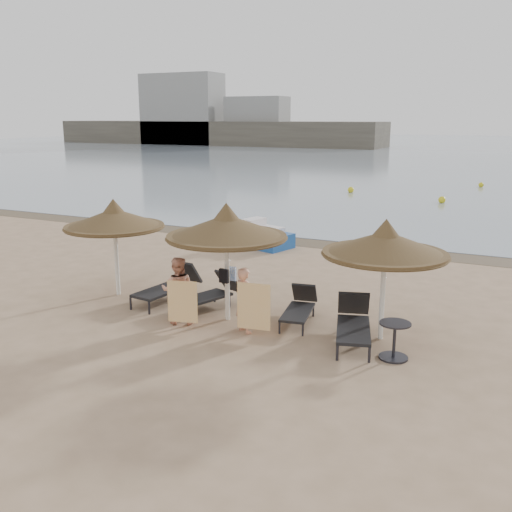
{
  "coord_description": "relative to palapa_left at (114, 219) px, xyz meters",
  "views": [
    {
      "loc": [
        6.12,
        -11.06,
        4.78
      ],
      "look_at": [
        0.23,
        1.2,
        1.45
      ],
      "focal_mm": 40.0,
      "sensor_mm": 36.0,
      "label": 1
    }
  ],
  "objects": [
    {
      "name": "towel_left",
      "position": [
        3.09,
        -1.52,
        -1.44
      ],
      "size": [
        0.69,
        0.2,
        0.99
      ],
      "rotation": [
        0.0,
        0.0,
        0.26
      ],
      "color": "orange",
      "rests_on": "ground"
    },
    {
      "name": "bag_dark",
      "position": [
        3.66,
        -0.59,
        -0.99
      ],
      "size": [
        0.24,
        0.1,
        0.33
      ],
      "rotation": [
        0.0,
        0.0,
        -0.11
      ],
      "color": "black",
      "rests_on": "ground"
    },
    {
      "name": "bag_patterned",
      "position": [
        3.66,
        -0.25,
        -1.02
      ],
      "size": [
        0.27,
        0.1,
        0.34
      ],
      "rotation": [
        0.0,
        0.0,
        0.06
      ],
      "color": "white",
      "rests_on": "ground"
    },
    {
      "name": "towel_right",
      "position": [
        4.76,
        -1.25,
        -1.39
      ],
      "size": [
        0.75,
        0.14,
        1.06
      ],
      "rotation": [
        0.0,
        0.0,
        0.15
      ],
      "color": "orange",
      "rests_on": "ground"
    },
    {
      "name": "side_table",
      "position": [
        7.8,
        -1.01,
        -1.76
      ],
      "size": [
        0.64,
        0.64,
        0.77
      ],
      "rotation": [
        0.0,
        0.0,
        -0.25
      ],
      "color": "#25242B",
      "rests_on": "ground"
    },
    {
      "name": "wet_sand_strip",
      "position": [
        3.82,
        8.55,
        -2.12
      ],
      "size": [
        200.0,
        1.6,
        0.01
      ],
      "primitive_type": "cube",
      "color": "brown",
      "rests_on": "ground"
    },
    {
      "name": "lounger_near_right",
      "position": [
        5.27,
        0.23,
        -1.76
      ],
      "size": [
        0.89,
        1.85,
        0.8
      ],
      "rotation": [
        0.0,
        0.0,
        0.17
      ],
      "color": "#25242B",
      "rests_on": "ground"
    },
    {
      "name": "lounger_near_left",
      "position": [
        2.86,
        0.11,
        -1.73
      ],
      "size": [
        1.24,
        2.05,
        0.87
      ],
      "rotation": [
        0.0,
        0.0,
        -0.33
      ],
      "color": "#25242B",
      "rests_on": "ground"
    },
    {
      "name": "pedal_boat",
      "position": [
        1.0,
        7.16,
        -1.74
      ],
      "size": [
        2.48,
        1.87,
        1.03
      ],
      "rotation": [
        0.0,
        0.0,
        -0.28
      ],
      "color": "#194C9D",
      "rests_on": "ground"
    },
    {
      "name": "buoy_left",
      "position": [
        -0.42,
        23.75,
        -1.92
      ],
      "size": [
        0.4,
        0.4,
        0.4
      ],
      "primitive_type": "sphere",
      "color": "yellow",
      "rests_on": "ground"
    },
    {
      "name": "palapa_left",
      "position": [
        0.0,
        0.0,
        0.0
      ],
      "size": [
        2.69,
        2.69,
        2.66
      ],
      "rotation": [
        0.0,
        0.0,
        0.37
      ],
      "color": "white",
      "rests_on": "ground"
    },
    {
      "name": "ground",
      "position": [
        3.82,
        -0.85,
        -2.12
      ],
      "size": [
        160.0,
        160.0,
        0.0
      ],
      "primitive_type": "plane",
      "color": "tan",
      "rests_on": "ground"
    },
    {
      "name": "buoy_extra",
      "position": [
        5.55,
        21.54,
        -1.92
      ],
      "size": [
        0.41,
        0.41,
        0.41
      ],
      "primitive_type": "sphere",
      "color": "yellow",
      "rests_on": "ground"
    },
    {
      "name": "lounger_far_left",
      "position": [
        1.57,
        0.21,
        -1.69
      ],
      "size": [
        0.98,
        2.2,
        0.95
      ],
      "rotation": [
        0.0,
        0.0,
        -0.13
      ],
      "color": "#25242B",
      "rests_on": "ground"
    },
    {
      "name": "far_shore",
      "position": [
        -21.28,
        76.97,
        0.79
      ],
      "size": [
        150.0,
        54.8,
        12.0
      ],
      "color": "#5B5446",
      "rests_on": "ground"
    },
    {
      "name": "person_left",
      "position": [
        2.74,
        -1.17,
        -1.18
      ],
      "size": [
        1.01,
        0.84,
        1.87
      ],
      "primitive_type": "imported",
      "rotation": [
        0.0,
        0.0,
        3.53
      ],
      "color": "tan",
      "rests_on": "ground"
    },
    {
      "name": "person_right",
      "position": [
        4.41,
        -1.0,
        -1.24
      ],
      "size": [
        0.96,
        0.83,
        1.76
      ],
      "primitive_type": "imported",
      "rotation": [
        0.0,
        0.0,
        2.69
      ],
      "color": "tan",
      "rests_on": "ground"
    },
    {
      "name": "lounger_far_right",
      "position": [
        6.78,
        -0.42,
        -1.7
      ],
      "size": [
        1.26,
        2.22,
        0.94
      ],
      "rotation": [
        0.0,
        0.0,
        0.29
      ],
      "color": "#25242B",
      "rests_on": "ground"
    },
    {
      "name": "palapa_right",
      "position": [
        7.3,
        -0.06,
        0.02
      ],
      "size": [
        2.71,
        2.71,
        2.69
      ],
      "rotation": [
        0.0,
        0.0,
        -0.16
      ],
      "color": "white",
      "rests_on": "ground"
    },
    {
      "name": "sea",
      "position": [
        3.82,
        79.15,
        -2.1
      ],
      "size": [
        200.0,
        140.0,
        0.03
      ],
      "primitive_type": "cube",
      "color": "gray",
      "rests_on": "ground"
    },
    {
      "name": "buoy_mid",
      "position": [
        6.89,
        30.58,
        -1.94
      ],
      "size": [
        0.35,
        0.35,
        0.35
      ],
      "primitive_type": "sphere",
      "color": "yellow",
      "rests_on": "ground"
    },
    {
      "name": "palapa_center",
      "position": [
        3.66,
        -0.43,
        0.15
      ],
      "size": [
        2.87,
        2.87,
        2.85
      ],
      "rotation": [
        0.0,
        0.0,
        -0.09
      ],
      "color": "white",
      "rests_on": "ground"
    }
  ]
}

